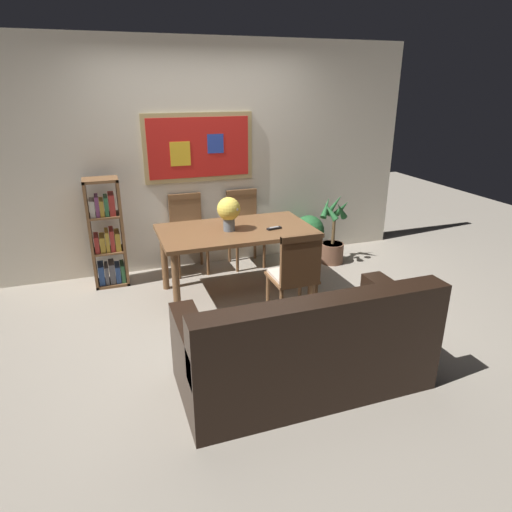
% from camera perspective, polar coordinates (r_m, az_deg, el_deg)
% --- Properties ---
extents(ground_plane, '(12.00, 12.00, 0.00)m').
position_cam_1_polar(ground_plane, '(4.37, -1.43, -7.95)').
color(ground_plane, gray).
extents(wall_back_with_painting, '(5.20, 0.14, 2.60)m').
position_cam_1_polar(wall_back_with_painting, '(5.43, -6.92, 12.27)').
color(wall_back_with_painting, beige).
rests_on(wall_back_with_painting, ground_plane).
extents(dining_table, '(1.56, 0.90, 0.73)m').
position_cam_1_polar(dining_table, '(4.64, -2.54, 2.40)').
color(dining_table, brown).
rests_on(dining_table, ground_plane).
extents(dining_chair_near_right, '(0.40, 0.41, 0.91)m').
position_cam_1_polar(dining_chair_near_right, '(4.07, 5.04, -1.89)').
color(dining_chair_near_right, brown).
rests_on(dining_chair_near_right, ground_plane).
extents(dining_chair_far_right, '(0.40, 0.41, 0.91)m').
position_cam_1_polar(dining_chair_far_right, '(5.51, -1.51, 4.39)').
color(dining_chair_far_right, brown).
rests_on(dining_chair_far_right, ground_plane).
extents(dining_chair_far_left, '(0.40, 0.41, 0.91)m').
position_cam_1_polar(dining_chair_far_left, '(5.37, -8.66, 3.69)').
color(dining_chair_far_left, brown).
rests_on(dining_chair_far_left, ground_plane).
extents(leather_couch, '(1.80, 0.84, 0.84)m').
position_cam_1_polar(leather_couch, '(3.35, 6.23, -11.73)').
color(leather_couch, black).
rests_on(leather_couch, ground_plane).
extents(bookshelf, '(0.36, 0.28, 1.19)m').
position_cam_1_polar(bookshelf, '(5.16, -18.33, 2.20)').
color(bookshelf, brown).
rests_on(bookshelf, ground_plane).
extents(potted_ivy, '(0.40, 0.40, 0.62)m').
position_cam_1_polar(potted_ivy, '(5.81, 6.67, 2.74)').
color(potted_ivy, brown).
rests_on(potted_ivy, ground_plane).
extents(potted_palm, '(0.37, 0.37, 0.86)m').
position_cam_1_polar(potted_palm, '(5.67, 9.70, 2.03)').
color(potted_palm, brown).
rests_on(potted_palm, ground_plane).
extents(flower_vase, '(0.24, 0.23, 0.34)m').
position_cam_1_polar(flower_vase, '(4.50, -3.46, 5.75)').
color(flower_vase, slate).
rests_on(flower_vase, dining_table).
extents(tv_remote, '(0.16, 0.07, 0.02)m').
position_cam_1_polar(tv_remote, '(4.59, 2.32, 3.53)').
color(tv_remote, black).
rests_on(tv_remote, dining_table).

